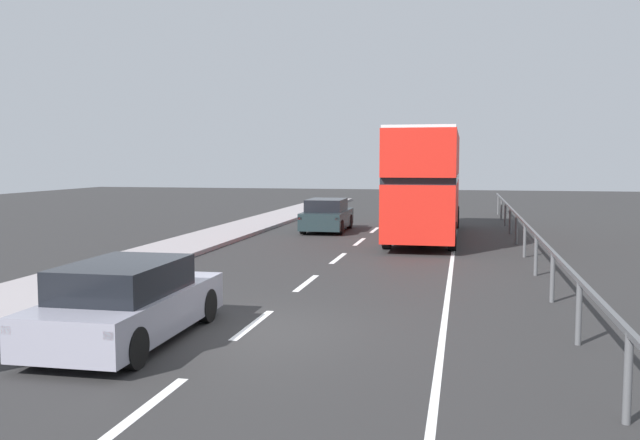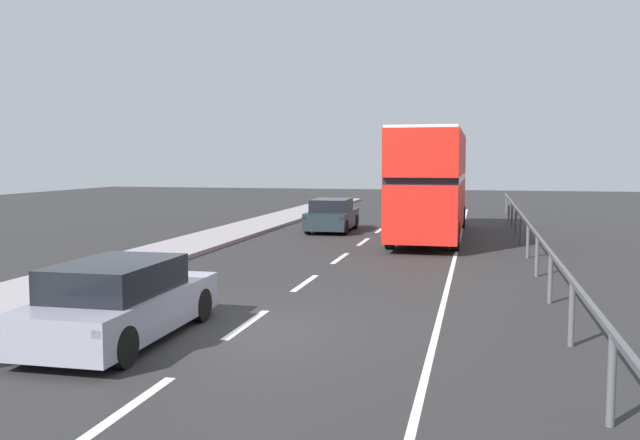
% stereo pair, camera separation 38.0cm
% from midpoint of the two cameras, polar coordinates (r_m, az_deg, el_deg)
% --- Properties ---
extents(ground_plane, '(75.07, 120.00, 0.10)m').
position_cam_midpoint_polar(ground_plane, '(12.62, -6.02, -9.43)').
color(ground_plane, '#292828').
extents(lane_paint_markings, '(3.68, 46.00, 0.01)m').
position_cam_midpoint_polar(lane_paint_markings, '(20.10, 7.53, -3.85)').
color(lane_paint_markings, silver).
rests_on(lane_paint_markings, ground).
extents(bridge_side_railing, '(0.10, 42.00, 1.13)m').
position_cam_midpoint_polar(bridge_side_railing, '(20.72, 17.95, -1.24)').
color(bridge_side_railing, '#4F5053').
rests_on(bridge_side_railing, ground).
extents(double_decker_bus_red, '(2.55, 10.98, 4.24)m').
position_cam_midpoint_polar(double_decker_bus_red, '(27.40, 9.74, 3.26)').
color(double_decker_bus_red, red).
rests_on(double_decker_bus_red, ground).
extents(hatchback_car_near, '(1.88, 4.42, 1.40)m').
position_cam_midpoint_polar(hatchback_car_near, '(12.17, -15.54, -6.65)').
color(hatchback_car_near, gray).
rests_on(hatchback_car_near, ground).
extents(sedan_car_ahead, '(1.86, 4.09, 1.42)m').
position_cam_midpoint_polar(sedan_car_ahead, '(29.51, 1.39, 0.37)').
color(sedan_car_ahead, '#1C2A2D').
rests_on(sedan_car_ahead, ground).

